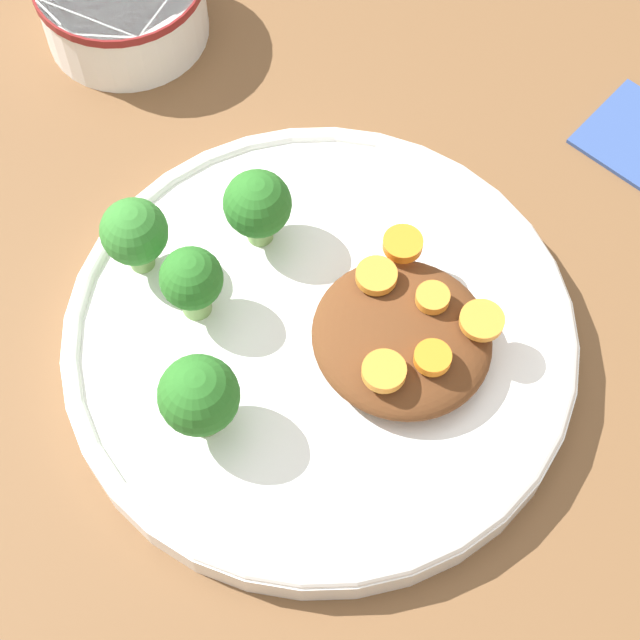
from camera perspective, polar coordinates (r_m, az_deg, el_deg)
The scene contains 14 objects.
ground_plane at distance 0.61m, azimuth 0.00°, elevation -1.57°, with size 4.00×4.00×0.00m, color brown.
plate at distance 0.60m, azimuth 0.00°, elevation -0.99°, with size 0.29×0.29×0.03m.
dip_bowl at distance 0.75m, azimuth -10.48°, elevation 16.40°, with size 0.11×0.11×0.05m.
stew_mound at distance 0.58m, azimuth 4.38°, elevation -0.94°, with size 0.10×0.10×0.03m, color #5B3319.
broccoli_floret_0 at distance 0.55m, azimuth -6.34°, elevation -4.24°, with size 0.04×0.04×0.06m.
broccoli_floret_1 at distance 0.60m, azimuth -9.86°, elevation 4.58°, with size 0.04×0.04×0.05m.
broccoli_floret_2 at distance 0.60m, azimuth -3.35°, elevation 6.11°, with size 0.04×0.04×0.05m.
broccoli_floret_3 at distance 0.58m, azimuth -6.86°, elevation 2.08°, with size 0.04×0.04×0.05m.
carrot_slice_0 at distance 0.57m, azimuth 8.63°, elevation -0.02°, with size 0.02×0.02×0.00m, color orange.
carrot_slice_1 at distance 0.58m, azimuth 6.03°, elevation 1.20°, with size 0.02×0.02×0.01m, color orange.
carrot_slice_2 at distance 0.59m, azimuth 4.55°, elevation 3.98°, with size 0.02×0.02×0.01m, color orange.
carrot_slice_3 at distance 0.58m, azimuth 3.03°, elevation 2.38°, with size 0.02×0.02×0.01m, color orange.
carrot_slice_4 at distance 0.55m, azimuth 3.33°, elevation -2.82°, with size 0.02×0.02×0.01m, color orange.
carrot_slice_5 at distance 0.56m, azimuth 6.03°, elevation -2.01°, with size 0.02×0.02×0.01m, color orange.
Camera 1 is at (-0.21, 0.18, 0.55)m, focal length 60.00 mm.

